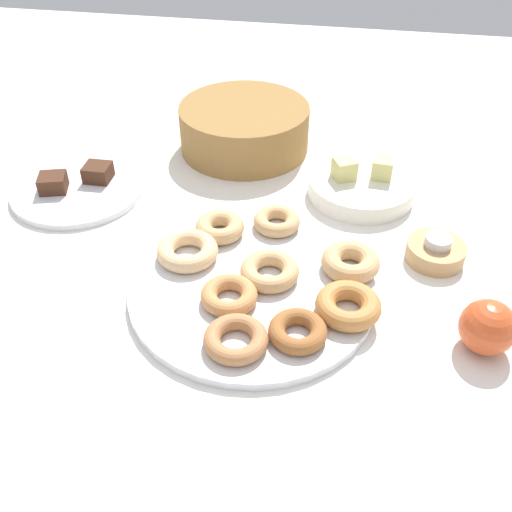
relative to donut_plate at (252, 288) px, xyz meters
name	(u,v)px	position (x,y,z in m)	size (l,w,h in m)	color
ground_plane	(252,292)	(0.00, 0.00, -0.01)	(2.40, 2.40, 0.00)	white
donut_plate	(252,288)	(0.00, 0.00, 0.00)	(0.36, 0.36, 0.01)	silver
donut_0	(229,295)	(-0.03, -0.04, 0.02)	(0.08, 0.08, 0.02)	#C6844C
donut_1	(220,227)	(-0.07, 0.11, 0.02)	(0.08, 0.08, 0.03)	tan
donut_2	(235,339)	(0.00, -0.12, 0.02)	(0.08, 0.08, 0.02)	#B27547
donut_3	(270,271)	(0.02, 0.02, 0.02)	(0.09, 0.09, 0.03)	tan
donut_4	(348,306)	(0.14, -0.03, 0.02)	(0.09, 0.09, 0.03)	#BC7A3D
donut_5	(188,251)	(-0.11, 0.04, 0.02)	(0.09, 0.09, 0.03)	#EABC84
donut_6	(277,221)	(0.01, 0.15, 0.02)	(0.08, 0.08, 0.02)	tan
donut_7	(350,262)	(0.14, 0.06, 0.02)	(0.09, 0.09, 0.03)	tan
donut_8	(298,331)	(0.08, -0.09, 0.02)	(0.08, 0.08, 0.02)	#995B2D
cake_plate	(78,189)	(-0.36, 0.21, 0.00)	(0.24, 0.24, 0.01)	silver
brownie_near	(53,183)	(-0.40, 0.19, 0.02)	(0.05, 0.04, 0.03)	#472819
brownie_far	(98,172)	(-0.33, 0.24, 0.02)	(0.05, 0.04, 0.03)	#472819
candle_holder	(435,252)	(0.27, 0.12, 0.01)	(0.09, 0.09, 0.03)	tan
tealight	(438,241)	(0.27, 0.12, 0.03)	(0.04, 0.04, 0.01)	silver
basket	(244,128)	(-0.09, 0.42, 0.04)	(0.26, 0.26, 0.09)	olive
fruit_bowl	(361,187)	(0.15, 0.29, 0.01)	(0.19, 0.19, 0.03)	silver
melon_chunk_left	(344,169)	(0.11, 0.29, 0.04)	(0.04, 0.04, 0.04)	#DBD67A
melon_chunk_right	(382,168)	(0.18, 0.30, 0.04)	(0.04, 0.04, 0.04)	#DBD67A
apple	(488,327)	(0.32, -0.05, 0.03)	(0.07, 0.07, 0.07)	#CC4C23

